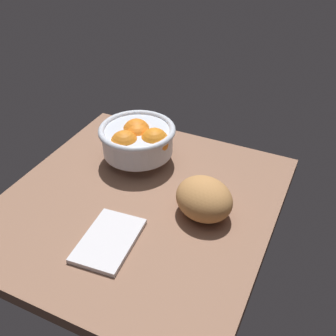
{
  "coord_description": "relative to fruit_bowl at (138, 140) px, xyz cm",
  "views": [
    {
      "loc": [
        61.39,
        36.55,
        61.5
      ],
      "look_at": [
        -8.47,
        3.7,
        5.0
      ],
      "focal_mm": 42.91,
      "sensor_mm": 36.0,
      "label": 1
    }
  ],
  "objects": [
    {
      "name": "ground_plane",
      "position": [
        14.27,
        7.59,
        -8.15
      ],
      "size": [
        65.51,
        61.54,
        3.0
      ],
      "primitive_type": "cube",
      "color": "#865E49"
    },
    {
      "name": "fruit_bowl",
      "position": [
        0.0,
        0.0,
        0.0
      ],
      "size": [
        19.76,
        19.76,
        11.35
      ],
      "color": "silver",
      "rests_on": "ground"
    },
    {
      "name": "bread_loaf",
      "position": [
        12.02,
        22.93,
        -2.23
      ],
      "size": [
        15.95,
        16.89,
        8.85
      ],
      "primitive_type": "ellipsoid",
      "rotation": [
        0.0,
        0.0,
        4.29
      ],
      "color": "#B67E47",
      "rests_on": "ground"
    },
    {
      "name": "napkin_folded",
      "position": [
        28.38,
        8.39,
        -6.12
      ],
      "size": [
        16.75,
        11.77,
        1.07
      ],
      "primitive_type": "cube",
      "rotation": [
        0.0,
        0.0,
        0.09
      ],
      "color": "silver",
      "rests_on": "ground"
    }
  ]
}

